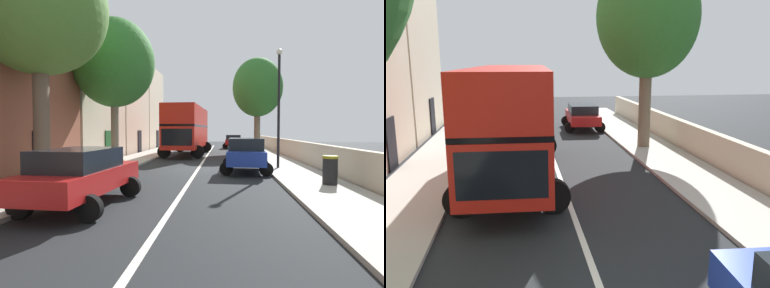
% 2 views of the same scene
% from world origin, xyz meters
% --- Properties ---
extents(ground_plane, '(84.00, 84.00, 0.00)m').
position_xyz_m(ground_plane, '(0.00, 0.00, 0.00)').
color(ground_plane, black).
extents(road_centre_line, '(0.16, 54.00, 0.01)m').
position_xyz_m(road_centre_line, '(0.00, 0.00, 0.00)').
color(road_centre_line, silver).
rests_on(road_centre_line, ground).
extents(sidewalk_left, '(2.60, 60.00, 0.12)m').
position_xyz_m(sidewalk_left, '(-4.90, 0.00, 0.06)').
color(sidewalk_left, '#B2ADA3').
rests_on(sidewalk_left, ground).
extents(sidewalk_right, '(2.60, 60.00, 0.12)m').
position_xyz_m(sidewalk_right, '(4.90, 0.00, 0.06)').
color(sidewalk_right, '#B2ADA3').
rests_on(sidewalk_right, ground).
extents(terraced_houses_left, '(4.07, 47.68, 9.86)m').
position_xyz_m(terraced_houses_left, '(-8.50, 0.37, 4.54)').
color(terraced_houses_left, '#9E6647').
rests_on(terraced_houses_left, ground).
extents(boundary_wall_right, '(0.36, 54.00, 1.40)m').
position_xyz_m(boundary_wall_right, '(6.45, 0.00, 0.70)').
color(boundary_wall_right, beige).
rests_on(boundary_wall_right, ground).
extents(double_decker_bus, '(3.83, 10.26, 4.06)m').
position_xyz_m(double_decker_bus, '(-1.70, 9.97, 2.35)').
color(double_decker_bus, red).
rests_on(double_decker_bus, ground).
extents(parked_car_red_right_1, '(2.56, 4.41, 1.58)m').
position_xyz_m(parked_car_red_right_1, '(2.50, 20.24, 0.91)').
color(parked_car_red_right_1, '#AD1919').
rests_on(parked_car_red_right_1, ground).
extents(parked_car_red_left_2, '(2.53, 4.62, 1.63)m').
position_xyz_m(parked_car_red_left_2, '(-2.50, -8.53, 0.93)').
color(parked_car_red_left_2, '#AD1919').
rests_on(parked_car_red_left_2, ground).
extents(parked_car_blue_right_3, '(2.61, 4.49, 1.72)m').
position_xyz_m(parked_car_blue_right_3, '(2.50, -0.78, 0.97)').
color(parked_car_blue_right_3, '#1E389E').
rests_on(parked_car_blue_right_3, ground).
extents(street_tree_left_0, '(4.86, 4.86, 8.71)m').
position_xyz_m(street_tree_left_0, '(-5.20, -5.97, 6.42)').
color(street_tree_left_0, brown).
rests_on(street_tree_left_0, sidewalk_left).
extents(street_tree_right_1, '(4.80, 4.80, 9.00)m').
position_xyz_m(street_tree_right_1, '(4.61, 14.31, 6.23)').
color(street_tree_right_1, brown).
rests_on(street_tree_right_1, sidewalk_right).
extents(street_tree_left_2, '(4.47, 4.47, 8.13)m').
position_xyz_m(street_tree_left_2, '(-4.63, 0.13, 5.79)').
color(street_tree_left_2, '#7A6B56').
rests_on(street_tree_left_2, sidewalk_left).
extents(lamppost_right, '(0.32, 0.32, 6.31)m').
position_xyz_m(lamppost_right, '(4.30, 0.39, 3.81)').
color(lamppost_right, black).
rests_on(lamppost_right, sidewalk_right).
extents(litter_bin_right, '(0.55, 0.55, 1.07)m').
position_xyz_m(litter_bin_right, '(5.30, -4.82, 0.66)').
color(litter_bin_right, black).
rests_on(litter_bin_right, sidewalk_right).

